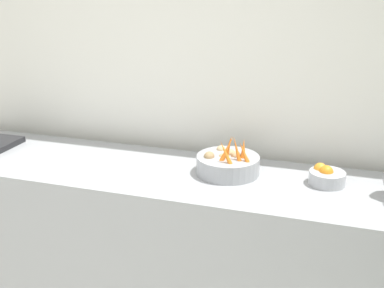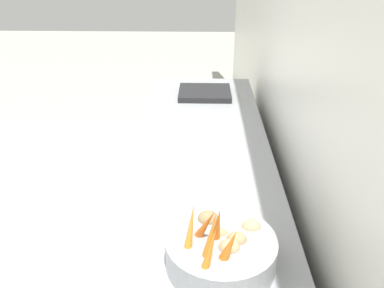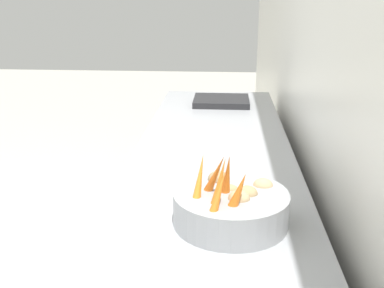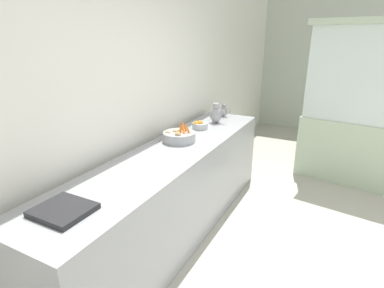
{
  "view_description": "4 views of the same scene",
  "coord_description": "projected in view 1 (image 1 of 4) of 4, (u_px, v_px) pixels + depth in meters",
  "views": [
    {
      "loc": [
        0.77,
        0.93,
        1.94
      ],
      "look_at": [
        -1.43,
        0.24,
        1.13
      ],
      "focal_mm": 43.93,
      "sensor_mm": 36.0,
      "label": 1
    },
    {
      "loc": [
        -1.5,
        1.36,
        1.85
      ],
      "look_at": [
        -1.46,
        -0.02,
        1.15
      ],
      "focal_mm": 37.57,
      "sensor_mm": 36.0,
      "label": 2
    },
    {
      "loc": [
        -1.54,
        1.65,
        1.6
      ],
      "look_at": [
        -1.43,
        0.2,
        1.12
      ],
      "focal_mm": 43.1,
      "sensor_mm": 36.0,
      "label": 3
    },
    {
      "loc": [
        -0.04,
        -2.25,
        1.97
      ],
      "look_at": [
        -1.3,
        0.19,
        1.01
      ],
      "focal_mm": 28.55,
      "sensor_mm": 36.0,
      "label": 4
    }
  ],
  "objects": [
    {
      "name": "vegetable_colander",
      "position": [
        228.0,
        164.0,
        2.57
      ],
      "size": [
        0.35,
        0.35,
        0.23
      ],
      "color": "#9EA0A5",
      "rests_on": "prep_counter"
    },
    {
      "name": "prep_counter",
      "position": [
        180.0,
        246.0,
        2.75
      ],
      "size": [
        0.7,
        3.3,
        0.94
      ],
      "primitive_type": "cube",
      "color": "#9EA0A5",
      "rests_on": "ground_plane"
    },
    {
      "name": "tile_wall_left",
      "position": [
        287.0,
        62.0,
        2.68
      ],
      "size": [
        0.1,
        8.84,
        3.0
      ],
      "primitive_type": "cube",
      "color": "white",
      "rests_on": "ground_plane"
    },
    {
      "name": "orange_bowl",
      "position": [
        326.0,
        176.0,
        2.43
      ],
      "size": [
        0.19,
        0.19,
        0.1
      ],
      "color": "#ADAFB5",
      "rests_on": "prep_counter"
    }
  ]
}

